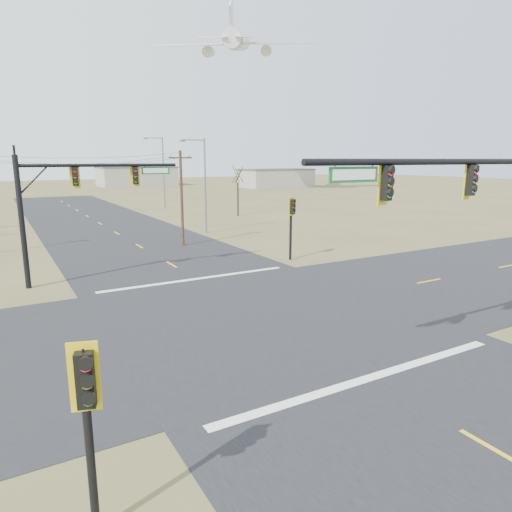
{
  "coord_description": "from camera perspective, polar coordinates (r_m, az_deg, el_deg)",
  "views": [
    {
      "loc": [
        -10.38,
        -17.86,
        7.24
      ],
      "look_at": [
        0.48,
        1.0,
        2.61
      ],
      "focal_mm": 32.0,
      "sensor_mm": 36.0,
      "label": 1
    }
  ],
  "objects": [
    {
      "name": "stop_bar_near",
      "position": [
        16.35,
        13.99,
        -14.56
      ],
      "size": [
        12.0,
        0.4,
        0.01
      ],
      "primitive_type": "cube",
      "color": "silver",
      "rests_on": "road_ns"
    },
    {
      "name": "streetlight_a",
      "position": [
        45.36,
        -6.61,
        9.33
      ],
      "size": [
        2.57,
        0.25,
        9.24
      ],
      "rotation": [
        0.0,
        0.0,
        0.04
      ],
      "color": "slate",
      "rests_on": "ground"
    },
    {
      "name": "stop_bar_far",
      "position": [
        28.34,
        -7.44,
        -2.85
      ],
      "size": [
        12.0,
        0.4,
        0.01
      ],
      "primitive_type": "cube",
      "color": "silver",
      "rests_on": "road_ns"
    },
    {
      "name": "warehouse_right",
      "position": [
        121.98,
        2.53,
        9.64
      ],
      "size": [
        18.0,
        10.0,
        4.5
      ],
      "primitive_type": "cube",
      "color": "#9A9589",
      "rests_on": "ground"
    },
    {
      "name": "bare_tree_c",
      "position": [
        59.6,
        -2.31,
        10.2
      ],
      "size": [
        3.49,
        3.49,
        6.86
      ],
      "rotation": [
        0.0,
        0.0,
        0.23
      ],
      "color": "black",
      "rests_on": "ground"
    },
    {
      "name": "pedestal_signal_sw",
      "position": [
        9.22,
        -20.42,
        -16.17
      ],
      "size": [
        0.66,
        0.56,
        4.07
      ],
      "rotation": [
        0.0,
        0.0,
        -0.31
      ],
      "color": "black",
      "rests_on": "ground"
    },
    {
      "name": "mast_arm_near",
      "position": [
        17.98,
        25.82,
        5.64
      ],
      "size": [
        11.24,
        0.53,
        7.76
      ],
      "rotation": [
        0.0,
        0.0,
        0.26
      ],
      "color": "black",
      "rests_on": "ground"
    },
    {
      "name": "warehouse_mid",
      "position": [
        132.75,
        -14.67,
        9.57
      ],
      "size": [
        20.0,
        12.0,
        5.0
      ],
      "primitive_type": "cube",
      "color": "#9A9589",
      "rests_on": "ground"
    },
    {
      "name": "jet_airliner",
      "position": [
        104.44,
        -2.37,
        25.28
      ],
      "size": [
        31.36,
        31.71,
        14.34
      ],
      "rotation": [
        0.0,
        -0.21,
        0.97
      ],
      "color": "silver"
    },
    {
      "name": "road_ns",
      "position": [
        21.89,
        0.21,
        -7.29
      ],
      "size": [
        14.0,
        160.0,
        0.02
      ],
      "primitive_type": "cube",
      "color": "black",
      "rests_on": "ground"
    },
    {
      "name": "ground",
      "position": [
        21.89,
        0.21,
        -7.32
      ],
      "size": [
        320.0,
        320.0,
        0.0
      ],
      "primitive_type": "plane",
      "color": "brown",
      "rests_on": "ground"
    },
    {
      "name": "mast_arm_far",
      "position": [
        28.75,
        -21.78,
        7.47
      ],
      "size": [
        9.25,
        0.5,
        7.5
      ],
      "rotation": [
        0.0,
        0.0,
        -0.2
      ],
      "color": "black",
      "rests_on": "ground"
    },
    {
      "name": "streetlight_b",
      "position": [
        70.53,
        -11.67,
        10.66
      ],
      "size": [
        2.92,
        0.31,
        10.48
      ],
      "rotation": [
        0.0,
        0.0,
        0.08
      ],
      "color": "slate",
      "rests_on": "ground"
    },
    {
      "name": "utility_pole_near",
      "position": [
        39.06,
        -9.28,
        7.37
      ],
      "size": [
        1.92,
        0.55,
        7.96
      ],
      "rotation": [
        0.0,
        0.0,
        -0.23
      ],
      "color": "#41291B",
      "rests_on": "ground"
    },
    {
      "name": "road_ew",
      "position": [
        21.89,
        0.21,
        -7.29
      ],
      "size": [
        160.0,
        14.0,
        0.02
      ],
      "primitive_type": "cube",
      "color": "black",
      "rests_on": "ground"
    },
    {
      "name": "pedestal_signal_ne",
      "position": [
        33.0,
        4.51,
        5.2
      ],
      "size": [
        0.6,
        0.52,
        4.64
      ],
      "rotation": [
        0.0,
        0.0,
        0.11
      ],
      "color": "black",
      "rests_on": "ground"
    }
  ]
}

